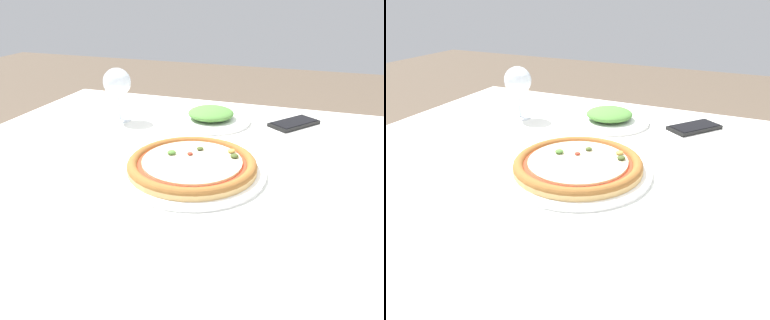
% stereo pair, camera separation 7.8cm
% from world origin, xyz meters
% --- Properties ---
extents(dining_table, '(1.26, 1.01, 0.75)m').
position_xyz_m(dining_table, '(0.00, 0.00, 0.66)').
color(dining_table, '#997047').
rests_on(dining_table, ground_plane).
extents(pizza_plate, '(0.31, 0.31, 0.04)m').
position_xyz_m(pizza_plate, '(-0.01, -0.03, 0.77)').
color(pizza_plate, white).
rests_on(pizza_plate, dining_table).
extents(wine_glass_far_left, '(0.08, 0.08, 0.15)m').
position_xyz_m(wine_glass_far_left, '(-0.32, 0.22, 0.86)').
color(wine_glass_far_left, silver).
rests_on(wine_glass_far_left, dining_table).
extents(cell_phone, '(0.14, 0.16, 0.01)m').
position_xyz_m(cell_phone, '(0.17, 0.34, 0.76)').
color(cell_phone, black).
rests_on(cell_phone, dining_table).
extents(side_plate, '(0.23, 0.23, 0.04)m').
position_xyz_m(side_plate, '(-0.06, 0.30, 0.77)').
color(side_plate, white).
rests_on(side_plate, dining_table).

